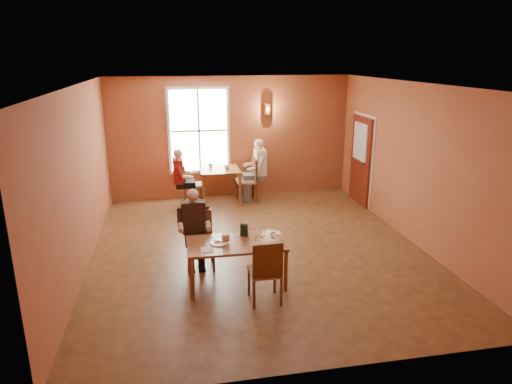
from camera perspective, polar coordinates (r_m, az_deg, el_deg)
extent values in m
cube|color=brown|center=(8.58, 0.25, -7.11)|extent=(6.00, 7.00, 0.01)
cube|color=brown|center=(11.47, -3.12, 6.82)|extent=(6.00, 0.04, 3.00)
cube|color=brown|center=(4.88, 8.25, -7.23)|extent=(6.00, 0.04, 3.00)
cube|color=brown|center=(8.09, -21.09, 1.51)|extent=(0.04, 7.00, 3.00)
cube|color=brown|center=(9.14, 19.09, 3.36)|extent=(0.04, 7.00, 3.00)
cube|color=white|center=(7.86, 0.28, 13.32)|extent=(6.00, 7.00, 0.04)
cube|color=white|center=(11.31, -7.15, 7.61)|extent=(1.36, 0.10, 1.96)
cube|color=maroon|center=(11.21, 12.88, 3.85)|extent=(0.12, 1.04, 2.10)
cylinder|color=brown|center=(11.43, 1.45, 10.35)|extent=(0.16, 0.16, 0.28)
cylinder|color=white|center=(7.06, -4.62, -6.28)|extent=(0.32, 0.32, 0.04)
cube|color=#DAB472|center=(7.08, -3.80, -5.85)|extent=(0.12, 0.11, 0.11)
cube|color=black|center=(7.27, -1.49, -4.79)|extent=(0.14, 0.11, 0.21)
cube|color=silver|center=(6.81, -2.71, -7.28)|extent=(0.18, 0.07, 0.00)
cube|color=white|center=(6.85, -6.14, -7.18)|extent=(0.19, 0.19, 0.01)
cylinder|color=white|center=(7.41, 2.43, -5.16)|extent=(0.19, 0.19, 0.01)
cube|color=black|center=(6.90, 2.38, -6.87)|extent=(0.14, 0.07, 0.02)
imported|color=silver|center=(10.95, -3.66, 3.07)|extent=(0.17, 0.17, 0.10)
imported|color=white|center=(11.15, -5.70, 3.28)|extent=(0.14, 0.14, 0.11)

